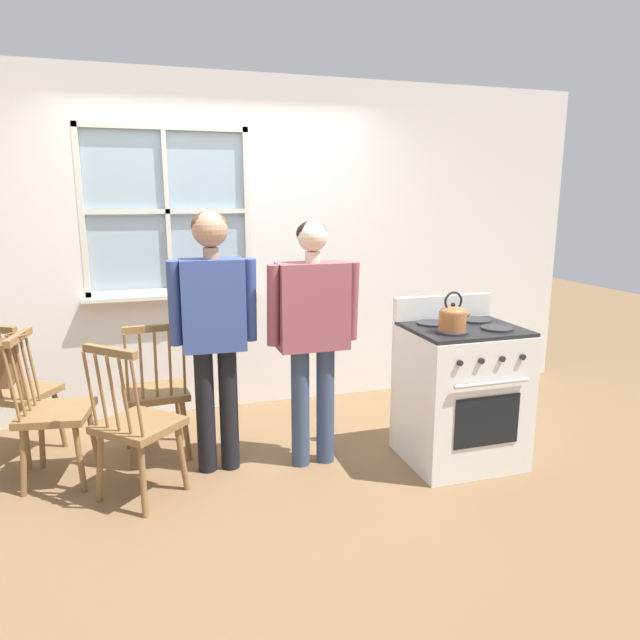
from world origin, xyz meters
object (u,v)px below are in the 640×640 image
Objects in this scene: chair_center_cluster at (17,394)px; person_elderly_left at (213,316)px; person_teen_center at (313,321)px; potted_plant at (179,286)px; chair_by_window at (53,413)px; stove at (460,392)px; kettle at (453,317)px; chair_near_wall at (155,394)px; chair_near_stove at (136,427)px; handbag at (6,362)px.

person_elderly_left is (1.27, -0.59, 0.58)m from chair_center_cluster.
potted_plant is (-0.76, 1.17, 0.09)m from person_teen_center.
person_elderly_left is at bearing -89.90° from chair_by_window.
chair_by_window is at bearing 169.57° from stove.
potted_plant reaches higher than stove.
person_elderly_left reaches higher than kettle.
potted_plant reaches higher than chair_center_cluster.
person_teen_center is (0.99, -0.42, 0.53)m from chair_near_wall.
chair_by_window is at bearing -132.21° from potted_plant.
chair_by_window is 1.00× the size of chair_near_stove.
stove is 4.39× the size of kettle.
handbag is (0.05, -0.41, 0.34)m from chair_center_cluster.
chair_near_wall is 0.88× the size of stove.
chair_near_stove is 3.88× the size of kettle.
potted_plant is (0.85, 0.93, 0.62)m from chair_by_window.
person_teen_center is (1.89, -0.69, 0.53)m from chair_center_cluster.
potted_plant is at bearing 140.77° from stove.
person_teen_center reaches higher than potted_plant.
stove is at bearing -9.90° from person_elderly_left.
stove is at bearing -13.93° from person_teen_center.
chair_near_wall is 0.76m from person_elderly_left.
person_teen_center is 5.24× the size of handbag.
chair_near_stove is at bearing -118.61° from chair_by_window.
person_teen_center is at bearing -167.99° from chair_center_cluster.
chair_near_wall is (0.62, 0.18, 0.00)m from chair_by_window.
person_elderly_left reaches higher than potted_plant.
handbag is at bearing 171.15° from person_teen_center.
handbag is at bearing 15.46° from chair_near_stove.
chair_center_cluster is at bearing 97.19° from handbag.
person_teen_center is 6.51× the size of kettle.
chair_by_window is 1.40m from potted_plant.
chair_center_cluster is 1.13m from chair_near_stove.
chair_center_cluster is 0.60× the size of person_teen_center.
chair_center_cluster is (-0.90, 0.27, 0.00)m from chair_near_wall.
handbag is at bearing 90.00° from chair_by_window.
potted_plant is (0.23, 0.76, 0.62)m from chair_near_wall.
kettle reaches higher than handbag.
chair_center_cluster is 2.08m from person_teen_center.
chair_center_cluster is at bearing 158.66° from kettle.
person_elderly_left is at bearing -82.36° from potted_plant.
kettle is (2.69, -1.05, 0.58)m from chair_center_cluster.
chair_near_wall is 0.56m from chair_near_stove.
chair_near_wall is 0.93m from handbag.
handbag is at bearing 173.38° from person_elderly_left.
person_teen_center is at bearing -57.00° from potted_plant.
chair_near_stove is at bearing 177.31° from stove.
chair_by_window is 3.88× the size of kettle.
kettle is (2.40, -0.60, 0.58)m from chair_by_window.
potted_plant is (0.35, 1.31, 0.62)m from chair_near_stove.
chair_center_cluster is 1.00× the size of chair_near_stove.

